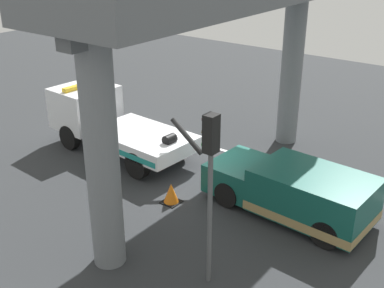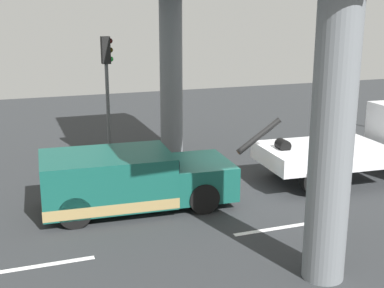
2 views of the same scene
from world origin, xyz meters
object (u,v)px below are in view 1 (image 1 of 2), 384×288
object	(u,v)px
towed_van_green	(295,192)
traffic_light_near	(210,165)
traffic_cone_orange	(171,194)
tow_truck_white	(108,121)

from	to	relation	value
towed_van_green	traffic_light_near	xyz separation A→B (m)	(0.31, 4.15, 2.47)
traffic_light_near	traffic_cone_orange	xyz separation A→B (m)	(3.17, -2.39, -2.93)
tow_truck_white	towed_van_green	size ratio (longest dim) A/B	1.38
tow_truck_white	traffic_cone_orange	distance (m)	5.10
traffic_light_near	traffic_cone_orange	size ratio (longest dim) A/B	6.58
tow_truck_white	towed_van_green	world-z (taller)	tow_truck_white
tow_truck_white	traffic_light_near	bearing A→B (deg)	151.88
traffic_cone_orange	tow_truck_white	bearing A→B (deg)	-21.11
tow_truck_white	traffic_light_near	xyz separation A→B (m)	(-7.86, 4.20, 2.05)
towed_van_green	traffic_cone_orange	size ratio (longest dim) A/B	7.82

